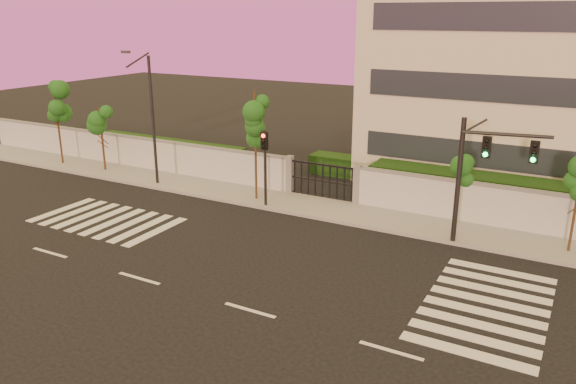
% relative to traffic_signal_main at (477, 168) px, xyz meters
% --- Properties ---
extents(ground, '(120.00, 120.00, 0.00)m').
position_rel_traffic_signal_main_xyz_m(ground, '(-5.37, -9.19, -3.53)').
color(ground, black).
rests_on(ground, ground).
extents(sidewalk, '(60.00, 3.00, 0.15)m').
position_rel_traffic_signal_main_xyz_m(sidewalk, '(-5.37, 1.31, -3.46)').
color(sidewalk, gray).
rests_on(sidewalk, ground).
extents(perimeter_wall, '(60.00, 0.36, 2.20)m').
position_rel_traffic_signal_main_xyz_m(perimeter_wall, '(-5.27, 2.81, -2.46)').
color(perimeter_wall, '#B3B5BA').
rests_on(perimeter_wall, ground).
extents(hedge_row, '(41.00, 4.25, 1.80)m').
position_rel_traffic_signal_main_xyz_m(hedge_row, '(-4.21, 5.55, -2.71)').
color(hedge_row, black).
rests_on(hedge_row, ground).
extents(road_markings, '(57.00, 7.62, 0.02)m').
position_rel_traffic_signal_main_xyz_m(road_markings, '(-6.95, -5.43, -3.52)').
color(road_markings, silver).
rests_on(road_markings, ground).
extents(street_tree_a, '(1.60, 1.27, 5.49)m').
position_rel_traffic_signal_main_xyz_m(street_tree_a, '(-26.66, 1.10, 0.51)').
color(street_tree_a, '#382314').
rests_on(street_tree_a, ground).
extents(street_tree_b, '(1.62, 1.29, 4.10)m').
position_rel_traffic_signal_main_xyz_m(street_tree_b, '(-22.89, 1.22, -0.51)').
color(street_tree_b, '#382314').
rests_on(street_tree_b, ground).
extents(street_tree_c, '(1.52, 1.21, 5.89)m').
position_rel_traffic_signal_main_xyz_m(street_tree_c, '(-11.34, 0.88, 0.80)').
color(street_tree_c, '#382314').
rests_on(street_tree_c, ground).
extents(street_tree_d, '(1.41, 1.12, 4.06)m').
position_rel_traffic_signal_main_xyz_m(street_tree_d, '(-0.88, 0.81, -0.54)').
color(street_tree_d, '#382314').
rests_on(street_tree_d, ground).
extents(traffic_signal_main, '(3.52, 0.74, 5.59)m').
position_rel_traffic_signal_main_xyz_m(traffic_signal_main, '(0.00, 0.00, 0.00)').
color(traffic_signal_main, black).
rests_on(traffic_signal_main, ground).
extents(traffic_signal_secondary, '(0.32, 0.32, 4.10)m').
position_rel_traffic_signal_main_xyz_m(traffic_signal_secondary, '(-10.37, 0.17, -0.93)').
color(traffic_signal_secondary, black).
rests_on(traffic_signal_secondary, ground).
extents(streetlight_west, '(0.47, 1.88, 7.80)m').
position_rel_traffic_signal_main_xyz_m(streetlight_west, '(-18.02, 0.40, 0.68)').
color(streetlight_west, black).
rests_on(streetlight_west, ground).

